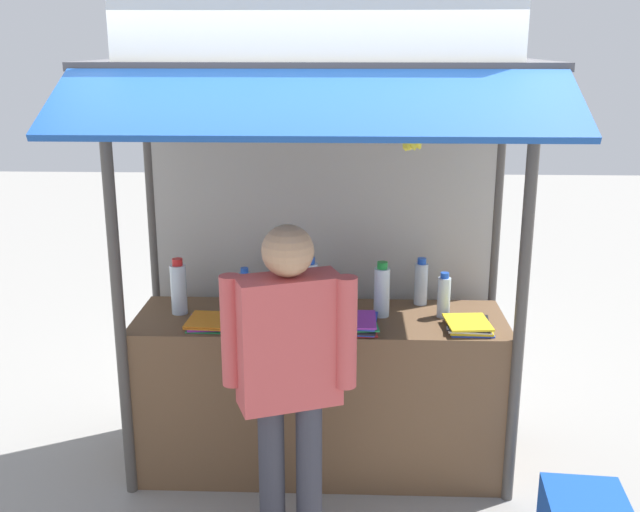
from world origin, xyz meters
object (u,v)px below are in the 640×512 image
object	(u,v)px
water_bottle_left	(382,291)
water_bottle_far_right	(179,288)
magazine_stack_front_right	(279,322)
banana_bunch_leftmost	(288,128)
water_bottle_back_left	(245,290)
water_bottle_front_left	(444,296)
magazine_stack_center	(208,322)
vendor_person	(289,363)
magazine_stack_right	(355,323)
magazine_stack_mid_right	(468,325)
water_bottle_rear_center	(421,283)
water_bottle_mid_left	(310,285)
banana_bunch_inner_left	(411,132)

from	to	relation	value
water_bottle_left	water_bottle_far_right	bearing A→B (deg)	179.91
magazine_stack_front_right	banana_bunch_leftmost	bearing A→B (deg)	-72.99
water_bottle_back_left	water_bottle_front_left	distance (m)	1.11
water_bottle_left	magazine_stack_center	bearing A→B (deg)	-169.52
water_bottle_back_left	vendor_person	world-z (taller)	vendor_person
magazine_stack_front_right	magazine_stack_right	distance (m)	0.41
water_bottle_back_left	magazine_stack_mid_right	xyz separation A→B (m)	(1.22, -0.27, -0.09)
water_bottle_back_left	water_bottle_far_right	xyz separation A→B (m)	(-0.36, -0.08, 0.03)
magazine_stack_mid_right	vendor_person	xyz separation A→B (m)	(-0.90, -0.61, 0.04)
banana_bunch_leftmost	magazine_stack_front_right	bearing A→B (deg)	107.01
magazine_stack_right	banana_bunch_leftmost	distance (m)	1.12
water_bottle_rear_center	vendor_person	size ratio (longest dim) A/B	0.17
water_bottle_mid_left	magazine_stack_front_right	xyz separation A→B (m)	(-0.15, -0.26, -0.12)
water_bottle_left	magazine_stack_center	world-z (taller)	water_bottle_left
water_bottle_rear_center	banana_bunch_leftmost	xyz separation A→B (m)	(-0.70, -0.65, 0.95)
magazine_stack_front_right	banana_bunch_inner_left	xyz separation A→B (m)	(0.65, -0.28, 1.04)
magazine_stack_center	banana_bunch_inner_left	size ratio (longest dim) A/B	1.04
water_bottle_front_left	magazine_stack_center	size ratio (longest dim) A/B	0.91
water_bottle_mid_left	banana_bunch_inner_left	size ratio (longest dim) A/B	1.15
magazine_stack_front_right	vendor_person	world-z (taller)	vendor_person
water_bottle_rear_center	magazine_stack_front_right	xyz separation A→B (m)	(-0.79, -0.38, -0.11)
water_bottle_mid_left	water_bottle_back_left	bearing A→B (deg)	-179.53
water_bottle_back_left	magazine_stack_front_right	distance (m)	0.35
water_bottle_mid_left	magazine_stack_center	xyz separation A→B (m)	(-0.53, -0.26, -0.13)
water_bottle_left	magazine_stack_right	distance (m)	0.28
vendor_person	water_bottle_mid_left	bearing A→B (deg)	66.31
water_bottle_far_right	banana_bunch_leftmost	size ratio (longest dim) A/B	1.37
water_bottle_back_left	water_bottle_rear_center	bearing A→B (deg)	6.95
magazine_stack_front_right	banana_bunch_leftmost	xyz separation A→B (m)	(0.08, -0.27, 1.06)
water_bottle_front_left	water_bottle_far_right	world-z (taller)	water_bottle_far_right
water_bottle_back_left	magazine_stack_front_right	size ratio (longest dim) A/B	0.74
water_bottle_mid_left	magazine_stack_center	size ratio (longest dim) A/B	1.10
water_bottle_front_left	magazine_stack_center	xyz separation A→B (m)	(-1.27, -0.17, -0.10)
magazine_stack_mid_right	banana_bunch_leftmost	size ratio (longest dim) A/B	1.27
water_bottle_back_left	water_bottle_front_left	xyz separation A→B (m)	(1.11, -0.09, 0.01)
magazine_stack_front_right	water_bottle_rear_center	bearing A→B (deg)	25.96
water_bottle_back_left	magazine_stack_center	bearing A→B (deg)	-122.52
water_bottle_front_left	water_bottle_far_right	size ratio (longest dim) A/B	0.80
water_bottle_rear_center	magazine_stack_right	world-z (taller)	water_bottle_rear_center
vendor_person	magazine_stack_center	bearing A→B (deg)	107.27
water_bottle_front_left	banana_bunch_inner_left	world-z (taller)	banana_bunch_inner_left
water_bottle_mid_left	banana_bunch_inner_left	world-z (taller)	banana_bunch_inner_left
banana_bunch_leftmost	banana_bunch_inner_left	world-z (taller)	same
water_bottle_rear_center	water_bottle_mid_left	bearing A→B (deg)	-169.36
water_bottle_mid_left	vendor_person	world-z (taller)	vendor_person
water_bottle_far_right	vendor_person	size ratio (longest dim) A/B	0.20
magazine_stack_front_right	magazine_stack_center	bearing A→B (deg)	179.60
water_bottle_mid_left	banana_bunch_leftmost	distance (m)	1.08
water_bottle_rear_center	water_bottle_far_right	world-z (taller)	water_bottle_far_right
banana_bunch_inner_left	vendor_person	xyz separation A→B (m)	(-0.54, -0.34, -1.00)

